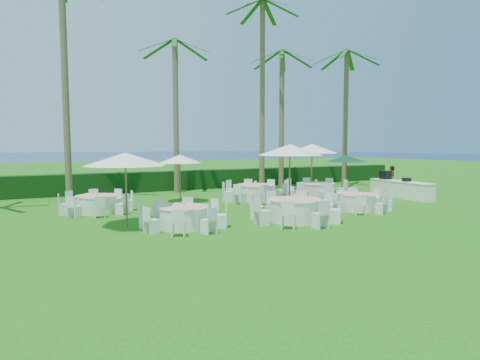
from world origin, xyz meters
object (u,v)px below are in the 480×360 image
object	(u,v)px
banquet_table_d	(97,203)
umbrella_a	(125,159)
staff_person	(391,180)
banquet_table_b	(295,209)
banquet_table_e	(255,192)
umbrella_d	(312,149)
buffet_table	(400,189)
umbrella_c	(180,159)
banquet_table_a	(183,216)
banquet_table_c	(356,201)
umbrella_green	(346,158)
banquet_table_f	(316,190)
umbrella_b	(290,150)

from	to	relation	value
banquet_table_d	umbrella_a	distance (m)	4.20
staff_person	banquet_table_b	bearing A→B (deg)	18.40
banquet_table_e	umbrella_d	size ratio (longest dim) A/B	1.16
banquet_table_d	umbrella_d	bearing A→B (deg)	0.12
buffet_table	staff_person	distance (m)	1.45
banquet_table_d	umbrella_c	xyz separation A→B (m)	(4.12, 1.31, 1.76)
umbrella_d	staff_person	bearing A→B (deg)	-13.24
banquet_table_a	umbrella_d	distance (m)	10.32
banquet_table_b	staff_person	bearing A→B (deg)	23.84
banquet_table_c	umbrella_d	size ratio (longest dim) A/B	1.02
banquet_table_e	umbrella_green	size ratio (longest dim) A/B	1.44
banquet_table_a	umbrella_green	distance (m)	12.87
banquet_table_b	buffet_table	world-z (taller)	buffet_table
banquet_table_d	banquet_table_e	size ratio (longest dim) A/B	0.88
banquet_table_f	umbrella_a	xyz separation A→B (m)	(-10.52, -3.13, 1.91)
umbrella_a	umbrella_c	xyz separation A→B (m)	(3.61, 4.99, -0.20)
banquet_table_f	umbrella_c	distance (m)	7.36
umbrella_a	umbrella_c	bearing A→B (deg)	54.12
umbrella_b	umbrella_c	size ratio (longest dim) A/B	1.24
banquet_table_e	umbrella_c	xyz separation A→B (m)	(-3.58, 1.23, 1.71)
banquet_table_f	umbrella_b	xyz separation A→B (m)	(-3.08, -2.06, 2.17)
banquet_table_a	banquet_table_b	distance (m)	4.17
banquet_table_c	umbrella_d	world-z (taller)	umbrella_d
banquet_table_c	umbrella_d	distance (m)	5.11
banquet_table_b	banquet_table_f	world-z (taller)	same
umbrella_a	umbrella_d	size ratio (longest dim) A/B	0.97
banquet_table_e	umbrella_b	bearing A→B (deg)	-84.68
banquet_table_b	banquet_table_e	bearing A→B (deg)	75.95
umbrella_green	staff_person	size ratio (longest dim) A/B	1.41
banquet_table_b	umbrella_green	distance (m)	9.70
banquet_table_a	umbrella_d	bearing A→B (deg)	27.43
banquet_table_d	staff_person	distance (m)	16.01
umbrella_a	buffet_table	bearing A→B (deg)	5.12
banquet_table_d	banquet_table_f	world-z (taller)	banquet_table_f
banquet_table_f	umbrella_b	size ratio (longest dim) A/B	1.13
banquet_table_a	buffet_table	world-z (taller)	buffet_table
umbrella_b	banquet_table_f	bearing A→B (deg)	33.70
banquet_table_f	umbrella_d	distance (m)	2.27
banquet_table_c	umbrella_b	size ratio (longest dim) A/B	1.00
banquet_table_c	banquet_table_e	xyz separation A→B (m)	(-2.50, 4.55, 0.06)
banquet_table_b	banquet_table_e	xyz separation A→B (m)	(1.36, 5.45, 0.00)
banquet_table_b	umbrella_c	bearing A→B (deg)	108.36
umbrella_d	buffet_table	distance (m)	5.23
banquet_table_b	umbrella_b	distance (m)	3.86
umbrella_green	banquet_table_d	bearing A→B (deg)	-178.29
buffet_table	umbrella_b	bearing A→B (deg)	-178.02
banquet_table_b	staff_person	world-z (taller)	staff_person
umbrella_a	banquet_table_b	bearing A→B (deg)	-16.16
banquet_table_a	umbrella_b	distance (m)	6.46
banquet_table_b	umbrella_d	bearing A→B (deg)	48.07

